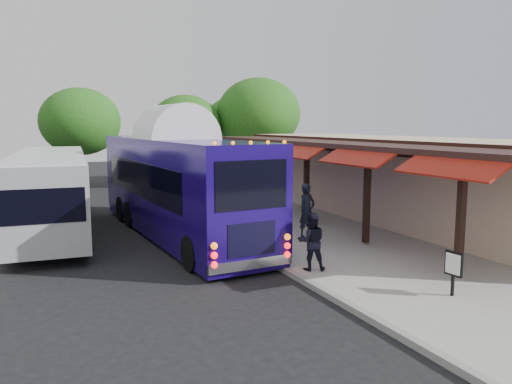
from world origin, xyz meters
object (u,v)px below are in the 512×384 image
coach_bus (177,180)px  ped_a (307,211)px  city_bus (51,188)px  sign_board (454,266)px  ped_c (277,225)px  ped_d (249,200)px  ped_b (312,242)px

coach_bus → ped_a: 4.98m
city_bus → sign_board: size_ratio=10.90×
city_bus → ped_c: 9.39m
coach_bus → ped_d: (3.14, 0.42, -0.98)m
city_bus → ped_d: 7.76m
ped_d → sign_board: size_ratio=1.82×
ped_b → ped_d: 6.91m
ped_c → ped_d: (0.99, 4.54, 0.12)m
coach_bus → ped_a: size_ratio=6.38×
coach_bus → ped_b: 6.82m
city_bus → ped_d: city_bus is taller
coach_bus → sign_board: coach_bus is taller
city_bus → ped_b: (6.31, -9.11, -0.75)m
ped_b → sign_board: (1.96, -3.22, -0.08)m
coach_bus → ped_d: coach_bus is taller
ped_d → ped_b: bearing=84.2°
city_bus → ped_c: (6.40, -6.83, -0.71)m
ped_a → ped_b: bearing=-134.2°
city_bus → ped_b: bearing=-51.1°
ped_b → ped_d: size_ratio=0.83×
ped_d → city_bus: bearing=-14.0°
ped_a → ped_b: ped_a is taller
ped_a → sign_board: 6.83m
city_bus → ped_c: bearing=-42.6°
sign_board → ped_d: bearing=89.1°
city_bus → ped_d: bearing=-13.0°
coach_bus → city_bus: 5.06m
city_bus → ped_a: size_ratio=6.02×
ped_d → sign_board: 10.08m
city_bus → sign_board: 14.87m
sign_board → city_bus: bearing=118.0°
city_bus → ped_a: bearing=-29.5°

